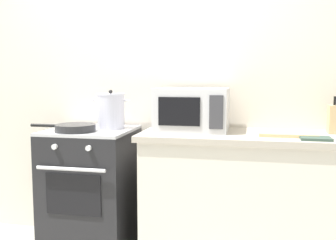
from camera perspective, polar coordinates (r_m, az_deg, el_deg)
The scene contains 9 objects.
back_wall at distance 3.02m, azimuth 2.84°, elevation 5.45°, with size 4.40×0.10×2.50m, color silver.
lower_cabinet_right at distance 2.77m, azimuth 14.13°, elevation -11.89°, with size 1.64×0.56×0.88m, color beige.
countertop_right at distance 2.66m, azimuth 14.40°, elevation -2.43°, with size 1.70×0.60×0.04m, color #ADA393.
stove at distance 2.97m, azimuth -11.15°, elevation -10.14°, with size 0.60×0.64×0.92m.
stock_pot at distance 2.88m, azimuth -8.40°, elevation 1.33°, with size 0.29×0.21×0.28m.
frying_pan at distance 2.77m, azimuth -13.58°, elevation -1.12°, with size 0.48×0.28×0.05m.
microwave at distance 2.73m, azimuth 3.58°, elevation 1.56°, with size 0.50×0.37×0.30m.
cutting_board at distance 2.64m, azimuth 17.09°, elevation -1.91°, with size 0.36×0.26×0.02m, color tan.
oven_mitt at distance 2.51m, azimuth 20.89°, elevation -2.54°, with size 0.18×0.14×0.02m, color #384C42.
Camera 1 is at (0.79, -2.01, 1.30)m, focal length 41.42 mm.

